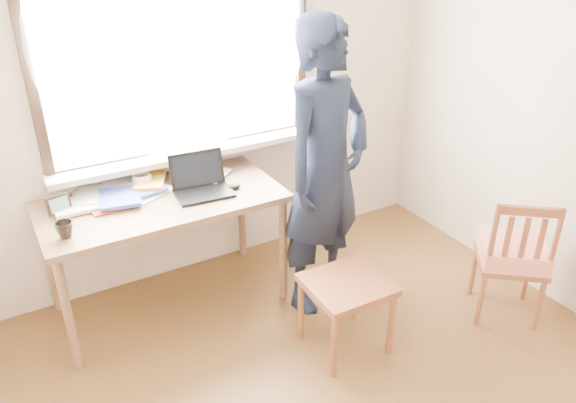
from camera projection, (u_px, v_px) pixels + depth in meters
room_shell at (380, 119)px, 2.19m from camera, size 3.52×4.02×2.61m
desk at (163, 210)px, 3.49m from camera, size 1.47×0.74×0.79m
laptop at (201, 183)px, 3.52m from camera, size 0.37×0.31×0.24m
mug_white at (142, 181)px, 3.57m from camera, size 0.17×0.17×0.10m
mug_dark at (65, 230)px, 3.02m from camera, size 0.10×0.10×0.09m
mouse at (234, 186)px, 3.57m from camera, size 0.08×0.06×0.03m
desk_clutter at (123, 193)px, 3.47m from camera, size 0.82×0.49×0.04m
book_a at (78, 202)px, 3.38m from camera, size 0.24×0.31×0.03m
book_b at (199, 174)px, 3.76m from camera, size 0.32×0.31×0.02m
picture_frame at (59, 206)px, 3.25m from camera, size 0.14×0.05×0.11m
work_chair at (346, 292)px, 3.26m from camera, size 0.47×0.45×0.47m
side_chair at (512, 254)px, 3.51m from camera, size 0.56×0.55×0.87m
person at (325, 171)px, 3.46m from camera, size 0.79×0.63×1.88m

